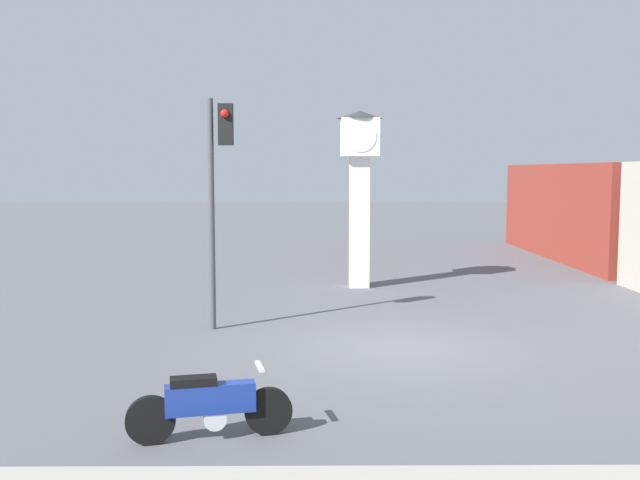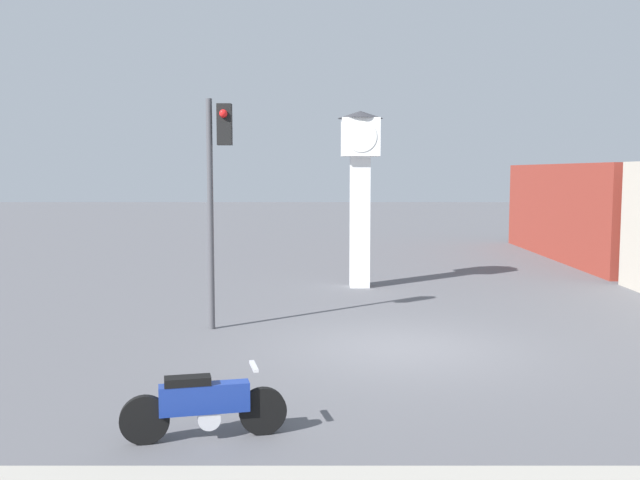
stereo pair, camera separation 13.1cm
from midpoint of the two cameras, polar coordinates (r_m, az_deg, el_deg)
The scene contains 4 objects.
ground_plane at distance 12.95m, azimuth 6.15°, elevation -8.56°, with size 120.00×120.00×0.00m, color #56565B.
motorcycle at distance 8.67m, azimuth -9.24°, elevation -12.91°, with size 1.92×0.60×0.86m.
clock_tower at distance 19.26m, azimuth 2.99°, elevation 5.52°, with size 1.21×1.21×4.75m.
traffic_light at distance 14.17m, azimuth -8.41°, elevation 5.35°, with size 0.50×0.35×4.55m.
Camera 1 is at (-1.53, -12.48, 3.15)m, focal length 40.00 mm.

